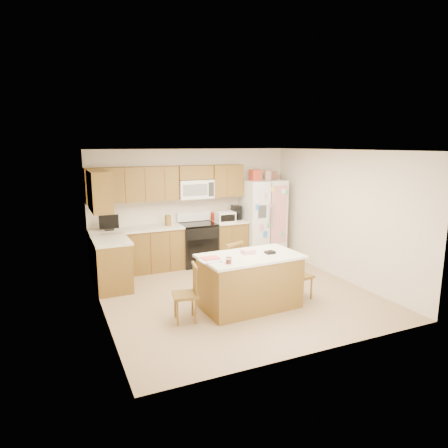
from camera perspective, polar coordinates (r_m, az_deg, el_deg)
name	(u,v)px	position (r m, az deg, el deg)	size (l,w,h in m)	color
ground	(236,293)	(7.18, 1.71, -9.89)	(4.50, 4.50, 0.00)	#806048
room_shell	(236,213)	(6.79, 1.78, 1.51)	(4.60, 4.60, 2.52)	beige
cabinetry	(155,229)	(8.23, -9.90, -0.64)	(3.36, 1.56, 2.15)	brown
stove	(198,243)	(8.74, -3.78, -2.75)	(0.76, 0.65, 1.13)	black
refrigerator	(262,218)	(9.23, 5.50, 0.82)	(0.90, 0.79, 2.04)	white
island	(250,281)	(6.49, 3.70, -8.13)	(1.68, 1.00, 0.96)	brown
windsor_chair_left	(186,294)	(6.03, -5.39, -9.98)	(0.42, 0.43, 0.87)	brown
windsor_chair_back	(229,269)	(7.02, 0.71, -6.48)	(0.52, 0.51, 0.95)	brown
windsor_chair_right	(299,275)	(6.94, 10.64, -7.24)	(0.41, 0.43, 0.87)	brown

